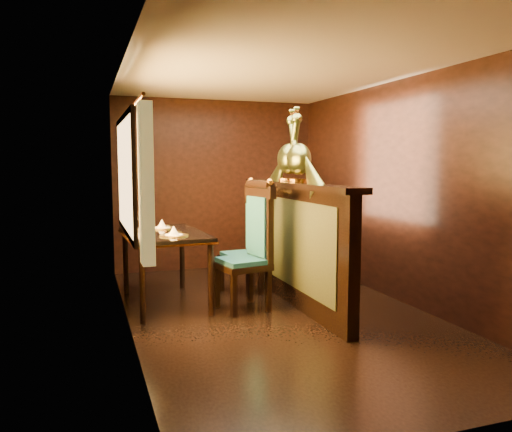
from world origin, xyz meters
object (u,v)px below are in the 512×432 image
at_px(chair_right, 250,239).
at_px(peacock_left, 299,145).
at_px(dining_table, 164,238).
at_px(chair_left, 253,241).
at_px(peacock_right, 289,145).

height_order(chair_right, peacock_left, peacock_left).
height_order(dining_table, chair_right, chair_right).
distance_m(chair_left, chair_right, 0.69).
bearing_deg(peacock_left, dining_table, 158.15).
distance_m(chair_left, peacock_left, 1.14).
height_order(dining_table, peacock_left, peacock_left).
bearing_deg(peacock_left, chair_right, 113.03).
bearing_deg(chair_left, chair_right, 64.58).
height_order(peacock_left, peacock_right, peacock_right).
relative_size(chair_right, peacock_left, 1.56).
distance_m(dining_table, peacock_right, 1.75).
bearing_deg(dining_table, peacock_left, -24.86).
xyz_separation_m(dining_table, peacock_left, (1.38, -0.55, 1.02)).
relative_size(dining_table, peacock_left, 1.76).
xyz_separation_m(chair_right, peacock_right, (0.31, -0.47, 1.12)).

